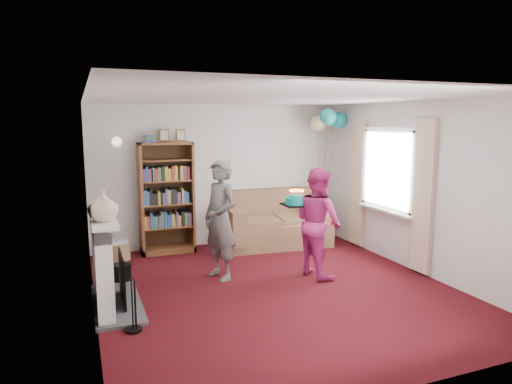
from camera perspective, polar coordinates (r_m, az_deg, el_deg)
name	(u,v)px	position (r m, az deg, el deg)	size (l,w,h in m)	color
ground	(275,289)	(6.20, 2.40, -12.00)	(5.00, 5.00, 0.00)	black
wall_back	(219,175)	(8.21, -4.64, 2.13)	(4.50, 0.02, 2.50)	silver
wall_left	(89,208)	(5.38, -20.12, -1.92)	(0.02, 5.00, 2.50)	silver
wall_right	(417,187)	(7.09, 19.44, 0.59)	(0.02, 5.00, 2.50)	silver
ceiling	(276,97)	(5.80, 2.56, 11.81)	(4.50, 5.00, 0.01)	white
fireplace	(108,266)	(5.75, -18.05, -8.73)	(0.55, 1.80, 1.12)	#3F3F42
window_bay	(388,185)	(7.52, 16.13, 0.84)	(0.14, 2.02, 2.20)	white
wall_sconce	(117,142)	(7.69, -17.03, 6.04)	(0.16, 0.23, 0.16)	gold
bookcase	(166,199)	(7.82, -11.17, -0.81)	(0.88, 0.42, 2.07)	#472B14
sofa	(274,224)	(8.26, 2.31, -4.07)	(1.84, 0.97, 0.97)	olive
wicker_basket	(118,251)	(7.69, -16.83, -7.04)	(0.37, 0.37, 0.33)	olive
person_striped	(220,220)	(6.39, -4.48, -3.46)	(0.62, 0.40, 1.69)	black
person_magenta	(318,222)	(6.59, 7.77, -3.73)	(0.76, 0.59, 1.56)	#B8246C
birthday_cake	(297,201)	(6.53, 5.10, -1.09)	(0.38, 0.38, 0.22)	black
balloons	(328,120)	(8.41, 9.03, 8.84)	(0.63, 0.68, 1.74)	#3F3F3F
mantel_vase	(103,206)	(5.23, -18.57, -1.63)	(0.33, 0.33, 0.34)	beige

